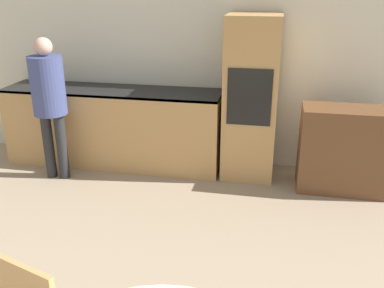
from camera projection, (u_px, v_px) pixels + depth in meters
The scene contains 5 objects.
wall_back at pixel (224, 56), 4.95m from camera, with size 6.84×0.05×2.60m.
kitchen_counter at pixel (114, 126), 5.16m from camera, with size 2.59×0.60×0.93m.
oven_unit at pixel (251, 99), 4.72m from camera, with size 0.58×0.59×1.80m.
sideboard at pixel (346, 150), 4.49m from camera, with size 0.97×0.45×0.91m.
person_standing at pixel (49, 95), 4.60m from camera, with size 0.36×0.36×1.58m.
Camera 1 is at (0.59, 0.44, 2.13)m, focal length 40.00 mm.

